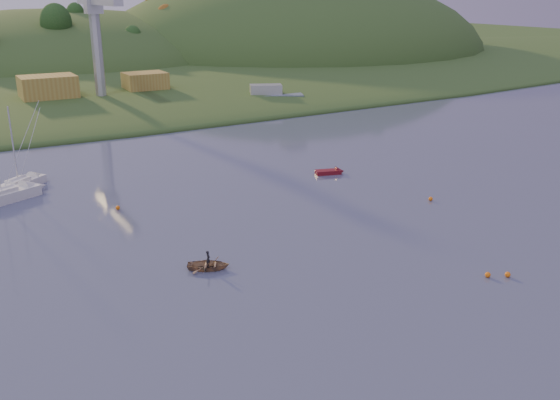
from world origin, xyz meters
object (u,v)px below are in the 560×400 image
red_tender (334,172)px  sailboat_far (1,196)px  sailboat_near (18,184)px  canoe (208,265)px

red_tender → sailboat_far: bearing=-176.8°
sailboat_far → red_tender: 42.20m
sailboat_near → canoe: sailboat_near is taller
canoe → red_tender: bearing=-25.6°
sailboat_far → canoe: sailboat_far is taller
sailboat_far → canoe: size_ratio=3.31×
canoe → sailboat_near: bearing=47.0°
sailboat_near → sailboat_far: bearing=-159.8°
sailboat_far → red_tender: bearing=-37.9°
sailboat_far → red_tender: sailboat_far is taller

